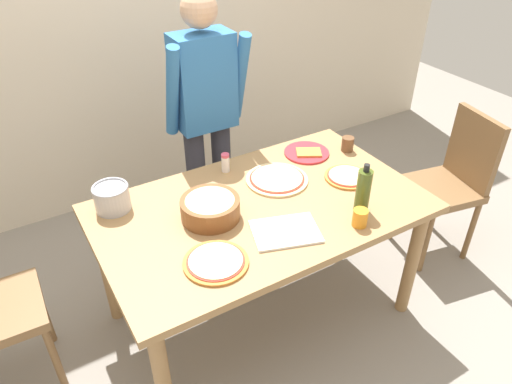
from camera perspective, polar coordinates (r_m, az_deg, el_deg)
The scene contains 16 objects.
ground at distance 2.87m, azimuth 0.53°, elevation -13.93°, with size 8.00×8.00×0.00m, color gray.
wall_back at distance 3.48m, azimuth -14.02°, elevation 19.41°, with size 5.60×0.10×2.60m, color beige.
dining_table at distance 2.42m, azimuth 0.61°, elevation -3.33°, with size 1.60×0.96×0.76m.
person_cook at distance 2.88m, azimuth -5.99°, elevation 9.44°, with size 0.49×0.25×1.62m.
chair_wooden_right at distance 3.21m, azimuth 22.25°, elevation 1.53°, with size 0.47×0.47×0.95m.
pizza_raw_on_board at distance 2.54m, azimuth 2.50°, elevation 1.56°, with size 0.33×0.33×0.02m.
pizza_cooked_on_tray at distance 2.61m, azimuth 10.80°, elevation 1.80°, with size 0.24×0.24×0.02m.
pizza_second_cooked at distance 2.04m, azimuth -4.80°, elevation -8.26°, with size 0.28×0.28×0.02m.
plate_with_slice at distance 2.80m, azimuth 6.06°, elevation 4.68°, with size 0.26×0.26×0.02m.
popcorn_bowl at distance 2.26m, azimuth -5.46°, elevation -1.74°, with size 0.28×0.28×0.11m.
olive_oil_bottle at distance 2.32m, azimuth 12.61°, elevation 0.18°, with size 0.07×0.07×0.26m.
steel_pot at distance 2.40m, azimuth -16.75°, elevation -0.63°, with size 0.17×0.17×0.13m.
cup_orange at distance 2.26m, azimuth 12.25°, elevation -3.01°, with size 0.07×0.07×0.09m, color orange.
cup_small_brown at distance 2.85m, azimuth 10.82°, elevation 5.61°, with size 0.07×0.07×0.09m, color brown.
salt_shaker at distance 2.60m, azimuth -3.61°, elevation 3.51°, with size 0.04×0.04×0.11m.
cutting_board_white at distance 2.19m, azimuth 3.52°, elevation -4.70°, with size 0.30×0.22×0.01m, color white.
Camera 1 is at (-1.00, -1.62, 2.15)m, focal length 33.70 mm.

